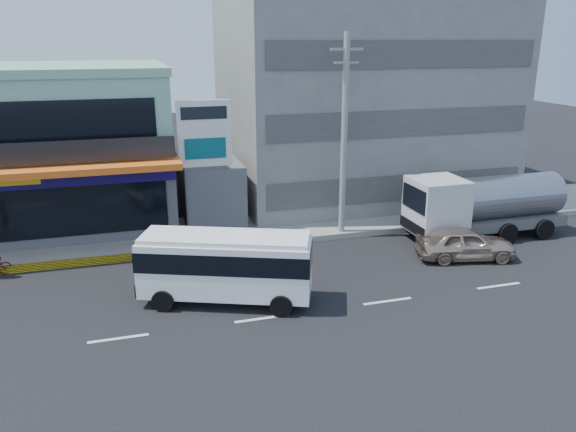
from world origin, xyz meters
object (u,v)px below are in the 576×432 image
at_px(satellite_dish, 211,161).
at_px(billboard, 205,141).
at_px(concrete_building, 360,84).
at_px(shop_building, 51,151).
at_px(sedan, 465,243).
at_px(utility_pole_near, 344,136).
at_px(tanker_truck, 481,205).
at_px(minibus, 226,262).

bearing_deg(satellite_dish, billboard, -105.52).
xyz_separation_m(concrete_building, billboard, (-10.50, -5.80, -2.07)).
xyz_separation_m(shop_building, sedan, (18.32, -10.95, -3.24)).
xyz_separation_m(shop_building, billboard, (7.50, -4.75, 0.93)).
relative_size(satellite_dish, utility_pole_near, 0.15).
relative_size(shop_building, concrete_building, 0.77).
bearing_deg(tanker_truck, minibus, -165.07).
relative_size(shop_building, billboard, 1.80).
xyz_separation_m(satellite_dish, utility_pole_near, (6.00, -3.60, 1.57)).
xyz_separation_m(satellite_dish, tanker_truck, (12.63, -5.63, -1.84)).
bearing_deg(concrete_building, tanker_truck, -74.71).
height_order(sedan, tanker_truck, tanker_truck).
bearing_deg(utility_pole_near, shop_building, 154.94).
bearing_deg(utility_pole_near, billboard, 164.52).
xyz_separation_m(concrete_building, satellite_dish, (-10.00, -4.00, -3.42)).
distance_m(shop_building, utility_pole_near, 15.50).
bearing_deg(billboard, concrete_building, 28.92).
xyz_separation_m(concrete_building, minibus, (-10.94, -13.26, -5.38)).
height_order(billboard, sedan, billboard).
relative_size(concrete_building, utility_pole_near, 1.60).
bearing_deg(sedan, minibus, 109.11).
height_order(satellite_dish, sedan, satellite_dish).
bearing_deg(shop_building, sedan, -30.86).
height_order(utility_pole_near, minibus, utility_pole_near).
distance_m(satellite_dish, tanker_truck, 13.95).
height_order(shop_building, minibus, shop_building).
bearing_deg(utility_pole_near, minibus, -140.84).
relative_size(billboard, minibus, 1.02).
bearing_deg(satellite_dish, sedan, -37.79).
bearing_deg(minibus, satellite_dish, 84.18).
bearing_deg(satellite_dish, concrete_building, 21.80).
bearing_deg(satellite_dish, shop_building, 159.79).
relative_size(concrete_building, billboard, 2.32).
xyz_separation_m(shop_building, concrete_building, (18.00, 1.05, 3.00)).
bearing_deg(concrete_building, minibus, -129.54).
bearing_deg(concrete_building, billboard, -151.08).
bearing_deg(billboard, satellite_dish, 74.48).
relative_size(minibus, tanker_truck, 0.83).
xyz_separation_m(billboard, tanker_truck, (13.13, -3.83, -3.19)).
xyz_separation_m(satellite_dish, billboard, (-0.50, -1.80, 1.35)).
distance_m(concrete_building, billboard, 12.17).
relative_size(satellite_dish, billboard, 0.22).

